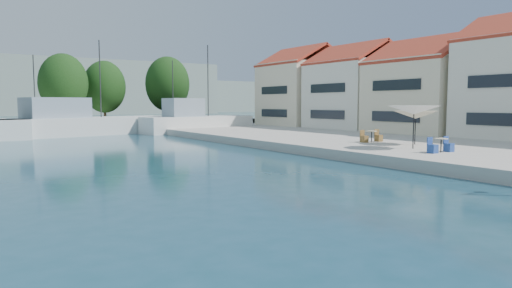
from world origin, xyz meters
TOP-DOWN VIEW (x-y plane):
  - quay_right at (22.00, 30.00)m, footprint 32.00×92.00m
  - hill_east at (40.00, 180.00)m, footprint 140.00×40.00m
  - building_04 at (24.00, 33.00)m, footprint 9.00×8.80m
  - building_05 at (24.00, 42.00)m, footprint 8.40×8.80m
  - building_06 at (24.00, 51.00)m, footprint 9.00×8.80m
  - trawler_03 at (-1.55, 55.31)m, footprint 19.59×8.96m
  - trawler_04 at (10.47, 53.07)m, footprint 13.44×5.16m
  - tree_06 at (-0.47, 68.91)m, footprint 6.06×6.06m
  - tree_07 at (5.39, 71.74)m, footprint 5.80×5.80m
  - tree_08 at (14.03, 69.99)m, footprint 6.41×6.41m
  - umbrella_white at (10.20, 23.71)m, footprint 3.01×3.01m
  - umbrella_cream at (12.58, 25.41)m, footprint 2.79×2.79m
  - cafe_table_02 at (9.70, 21.52)m, footprint 1.82×0.70m
  - cafe_table_03 at (11.67, 28.24)m, footprint 1.82×0.70m

SIDE VIEW (x-z plane):
  - quay_right at x=22.00m, z-range 0.00..0.60m
  - cafe_table_02 at x=9.70m, z-range 0.51..1.27m
  - cafe_table_03 at x=11.67m, z-range 0.51..1.27m
  - trawler_03 at x=-1.55m, z-range -4.03..6.17m
  - trawler_04 at x=10.47m, z-range -4.03..6.17m
  - umbrella_cream at x=12.58m, z-range 1.42..3.57m
  - umbrella_white at x=10.20m, z-range 1.59..4.09m
  - building_04 at x=24.00m, z-range 0.42..9.62m
  - building_05 at x=24.00m, z-range 0.41..10.11m
  - building_06 at x=24.00m, z-range 0.40..10.60m
  - tree_07 at x=5.39m, z-range 1.26..9.84m
  - tree_06 at x=-0.47m, z-range 1.29..10.27m
  - hill_east at x=40.00m, z-range 0.00..12.00m
  - tree_08 at x=14.03m, z-range 1.33..10.82m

